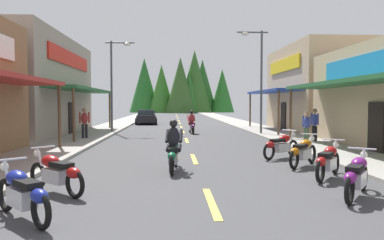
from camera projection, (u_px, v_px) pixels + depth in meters
ground at (181, 127)px, 32.33m from camera, size 9.06×94.92×0.10m
sidewalk_left at (113, 126)px, 32.00m from camera, size 2.79×94.92×0.12m
sidewalk_right at (247, 126)px, 32.66m from camera, size 2.79×94.92×0.12m
centerline_dashes at (180, 125)px, 34.23m from camera, size 0.16×66.83×0.01m
storefront_left_far at (22, 87)px, 23.38m from camera, size 7.89×12.31×6.23m
storefront_right_far at (342, 89)px, 26.78m from camera, size 10.42×9.52×6.13m
streetlamp_left at (116, 74)px, 25.11m from camera, size 1.98×0.30×6.28m
streetlamp_right at (257, 68)px, 23.43m from camera, size 1.98×0.30×6.66m
motorcycle_parked_right_1 at (357, 175)px, 7.94m from camera, size 1.39×1.75×1.04m
motorcycle_parked_right_2 at (328, 161)px, 9.98m from camera, size 1.40×1.74×1.04m
motorcycle_parked_right_3 at (303, 151)px, 11.91m from camera, size 1.49×1.67×1.04m
motorcycle_parked_right_4 at (281, 145)px, 13.66m from camera, size 1.75×1.40×1.04m
motorcycle_parked_left_1 at (22, 193)px, 6.40m from camera, size 1.55×1.62×1.04m
motorcycle_parked_left_2 at (56, 172)px, 8.32m from camera, size 1.67×1.49×1.04m
rider_cruising_lead at (174, 150)px, 11.05m from camera, size 0.61×2.14×1.57m
rider_cruising_trailing at (192, 124)px, 24.70m from camera, size 0.61×2.14×1.57m
pedestrian_by_shop at (315, 123)px, 18.73m from camera, size 0.35×0.55×1.78m
pedestrian_browsing at (85, 121)px, 20.21m from camera, size 0.55×0.36×1.81m
pedestrian_waiting at (306, 126)px, 18.33m from camera, size 0.35×0.55×1.62m
parked_car_curbside at (146, 117)px, 36.11m from camera, size 2.28×4.40×1.40m
treeline_backdrop at (184, 86)px, 81.14m from camera, size 23.53×12.05×13.74m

